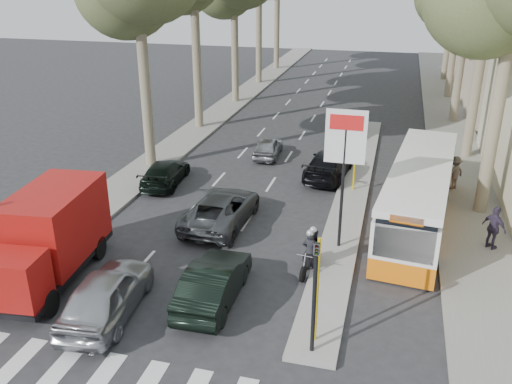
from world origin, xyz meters
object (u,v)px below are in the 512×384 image
at_px(silver_hatchback, 107,293).
at_px(red_truck, 49,236).
at_px(city_bus, 419,193).
at_px(motorcycle, 311,250).
at_px(dark_hatchback, 214,282).

bearing_deg(silver_hatchback, red_truck, -32.70).
distance_m(red_truck, city_bus, 14.71).
distance_m(city_bus, motorcycle, 6.15).
xyz_separation_m(red_truck, city_bus, (12.52, 7.72, -0.19)).
height_order(silver_hatchback, city_bus, city_bus).
xyz_separation_m(silver_hatchback, red_truck, (-2.97, 1.52, 0.88)).
bearing_deg(city_bus, dark_hatchback, -124.07).
xyz_separation_m(silver_hatchback, city_bus, (9.54, 9.24, 0.69)).
relative_size(silver_hatchback, city_bus, 0.42).
bearing_deg(city_bus, motorcycle, -121.67).
xyz_separation_m(red_truck, motorcycle, (8.75, 2.91, -0.88)).
bearing_deg(motorcycle, city_bus, 59.55).
height_order(dark_hatchback, city_bus, city_bus).
relative_size(silver_hatchback, dark_hatchback, 1.05).
distance_m(silver_hatchback, red_truck, 3.45).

